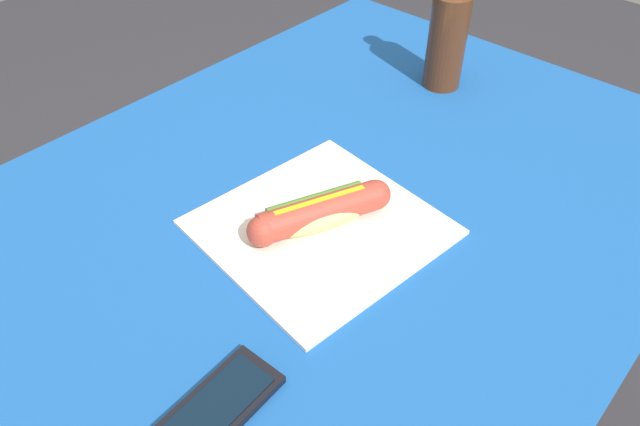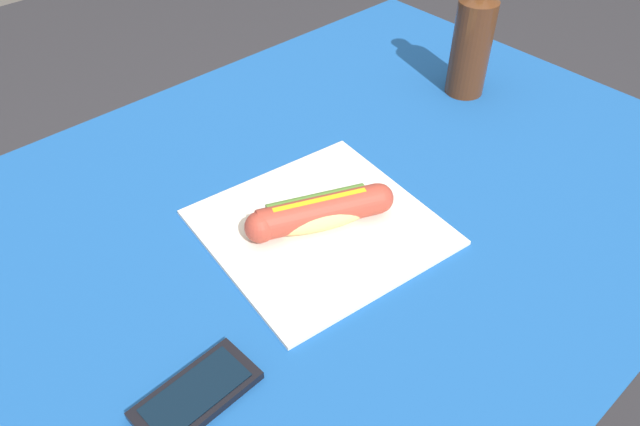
% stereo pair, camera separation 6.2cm
% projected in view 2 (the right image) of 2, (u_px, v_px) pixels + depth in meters
% --- Properties ---
extents(dining_table, '(1.22, 0.89, 0.76)m').
position_uv_depth(dining_table, '(334.00, 260.00, 0.99)').
color(dining_table, brown).
rests_on(dining_table, ground).
extents(paper_wrapper, '(0.33, 0.32, 0.01)m').
position_uv_depth(paper_wrapper, '(320.00, 227.00, 0.85)').
color(paper_wrapper, silver).
rests_on(paper_wrapper, dining_table).
extents(hot_dog, '(0.20, 0.11, 0.05)m').
position_uv_depth(hot_dog, '(320.00, 212.00, 0.83)').
color(hot_dog, '#E5BC75').
rests_on(hot_dog, paper_wrapper).
extents(cell_phone, '(0.14, 0.07, 0.01)m').
position_uv_depth(cell_phone, '(196.00, 395.00, 0.65)').
color(cell_phone, black).
rests_on(cell_phone, dining_table).
extents(soda_bottle, '(0.07, 0.07, 0.23)m').
position_uv_depth(soda_bottle, '(472.00, 41.00, 1.07)').
color(soda_bottle, '#4C2814').
rests_on(soda_bottle, dining_table).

